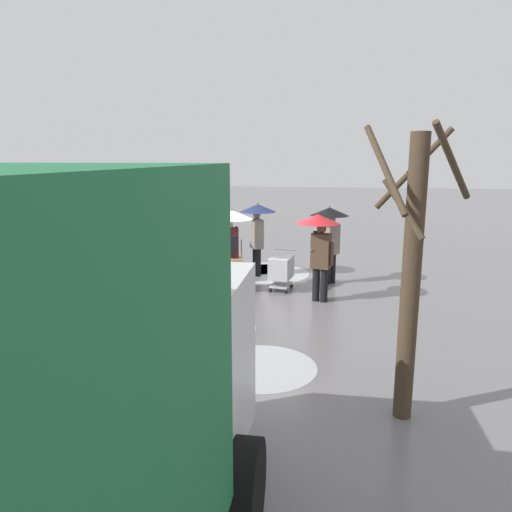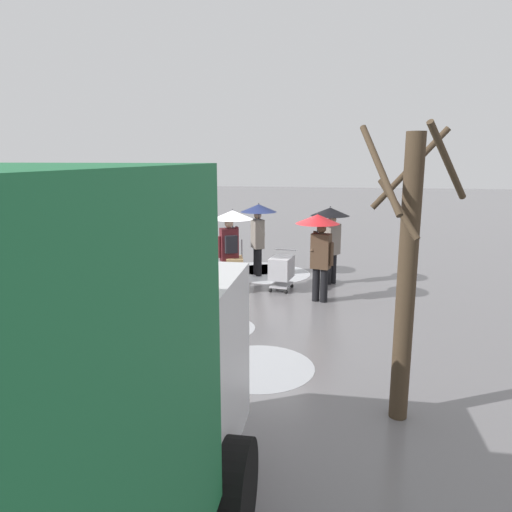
% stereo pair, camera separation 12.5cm
% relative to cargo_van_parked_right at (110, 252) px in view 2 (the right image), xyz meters
% --- Properties ---
extents(ground_plane, '(90.00, 90.00, 0.00)m').
position_rel_cargo_van_parked_right_xyz_m(ground_plane, '(-3.56, -0.89, -1.18)').
color(ground_plane, slate).
extents(slush_patch_near_cluster, '(2.46, 2.46, 0.01)m').
position_rel_cargo_van_parked_right_xyz_m(slush_patch_near_cluster, '(-3.45, -3.21, -1.18)').
color(slush_patch_near_cluster, silver).
rests_on(slush_patch_near_cluster, ground).
extents(slush_patch_under_van, '(1.73, 1.73, 0.01)m').
position_rel_cargo_van_parked_right_xyz_m(slush_patch_under_van, '(-3.01, -3.84, -1.18)').
color(slush_patch_under_van, '#ADAFB5').
rests_on(slush_patch_under_van, ground).
extents(slush_patch_mid_street, '(1.86, 1.86, 0.01)m').
position_rel_cargo_van_parked_right_xyz_m(slush_patch_mid_street, '(-4.23, 3.26, -1.18)').
color(slush_patch_mid_street, '#ADAFB5').
rests_on(slush_patch_mid_street, ground).
extents(slush_patch_far_side, '(1.51, 1.51, 0.01)m').
position_rel_cargo_van_parked_right_xyz_m(slush_patch_far_side, '(-3.11, 1.58, -1.18)').
color(slush_patch_far_side, '#ADAFB5').
rests_on(slush_patch_far_side, ground).
extents(cargo_van_parked_right, '(2.21, 5.35, 2.60)m').
position_rel_cargo_van_parked_right_xyz_m(cargo_van_parked_right, '(0.00, 0.00, 0.00)').
color(cargo_van_parked_right, '#B7BABF').
rests_on(cargo_van_parked_right, ground).
extents(shopping_cart_vendor, '(0.67, 0.89, 1.02)m').
position_rel_cargo_van_parked_right_xyz_m(shopping_cart_vendor, '(-4.03, -1.47, -0.61)').
color(shopping_cart_vendor, '#B2B2B7').
rests_on(shopping_cart_vendor, ground).
extents(hand_dolly_boxes, '(0.69, 0.82, 1.32)m').
position_rel_cargo_van_parked_right_xyz_m(hand_dolly_boxes, '(-2.84, -1.15, -0.62)').
color(hand_dolly_boxes, '#515156').
rests_on(hand_dolly_boxes, ground).
extents(pedestrian_pink_side, '(1.04, 1.04, 2.15)m').
position_rel_cargo_van_parked_right_xyz_m(pedestrian_pink_side, '(-2.77, -1.12, 0.39)').
color(pedestrian_pink_side, black).
rests_on(pedestrian_pink_side, ground).
extents(pedestrian_black_side, '(1.04, 1.04, 2.15)m').
position_rel_cargo_van_parked_right_xyz_m(pedestrian_black_side, '(-3.17, -2.89, 0.41)').
color(pedestrian_black_side, black).
rests_on(pedestrian_black_side, ground).
extents(pedestrian_white_side, '(1.04, 1.04, 2.15)m').
position_rel_cargo_van_parked_right_xyz_m(pedestrian_white_side, '(-5.25, -2.31, 0.41)').
color(pedestrian_white_side, black).
rests_on(pedestrian_white_side, ground).
extents(pedestrian_far_side, '(1.04, 1.04, 2.15)m').
position_rel_cargo_van_parked_right_xyz_m(pedestrian_far_side, '(-5.02, -0.66, 0.39)').
color(pedestrian_far_side, black).
rests_on(pedestrian_far_side, ground).
extents(bare_tree_near, '(1.31, 1.15, 3.82)m').
position_rel_cargo_van_parked_right_xyz_m(bare_tree_near, '(-6.32, 4.44, 0.85)').
color(bare_tree_near, '#423323').
rests_on(bare_tree_near, ground).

